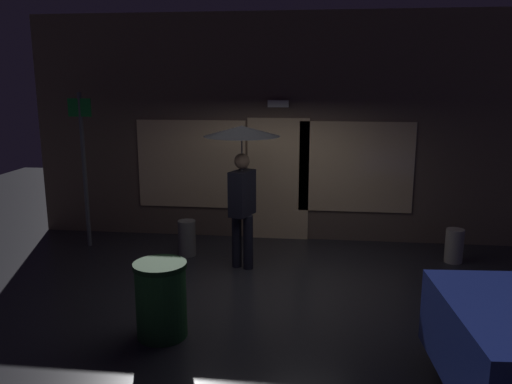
# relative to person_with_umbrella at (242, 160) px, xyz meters

# --- Properties ---
(ground_plane) EXTENTS (18.00, 18.00, 0.00)m
(ground_plane) POSITION_rel_person_with_umbrella_xyz_m (0.42, -0.60, -1.68)
(ground_plane) COLOR #26262B
(building_facade) EXTENTS (8.96, 0.48, 4.00)m
(building_facade) POSITION_rel_person_with_umbrella_xyz_m (0.42, 1.74, 0.29)
(building_facade) COLOR brown
(building_facade) RESTS_ON ground
(person_with_umbrella) EXTENTS (1.13, 1.13, 2.19)m
(person_with_umbrella) POSITION_rel_person_with_umbrella_xyz_m (0.00, 0.00, 0.00)
(person_with_umbrella) COLOR black
(person_with_umbrella) RESTS_ON ground
(street_sign_post) EXTENTS (0.40, 0.07, 2.65)m
(street_sign_post) POSITION_rel_person_with_umbrella_xyz_m (-2.83, 0.76, -0.19)
(street_sign_post) COLOR #595B60
(street_sign_post) RESTS_ON ground
(sidewalk_bollard) EXTENTS (0.29, 0.29, 0.60)m
(sidewalk_bollard) POSITION_rel_person_with_umbrella_xyz_m (-0.99, 0.45, -1.38)
(sidewalk_bollard) COLOR slate
(sidewalk_bollard) RESTS_ON ground
(sidewalk_bollard_2) EXTENTS (0.28, 0.28, 0.54)m
(sidewalk_bollard_2) POSITION_rel_person_with_umbrella_xyz_m (3.31, 0.64, -1.41)
(sidewalk_bollard_2) COLOR #B2A899
(sidewalk_bollard_2) RESTS_ON ground
(trash_bin) EXTENTS (0.59, 0.59, 0.87)m
(trash_bin) POSITION_rel_person_with_umbrella_xyz_m (-0.59, -2.26, -1.24)
(trash_bin) COLOR #1E4C23
(trash_bin) RESTS_ON ground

